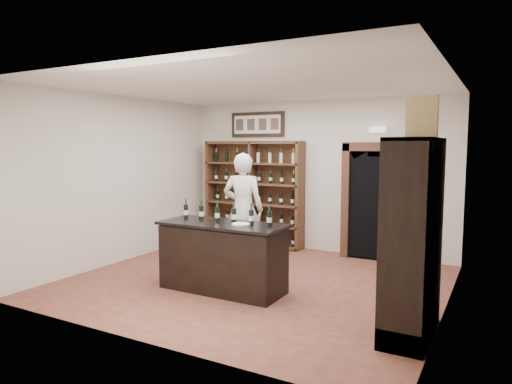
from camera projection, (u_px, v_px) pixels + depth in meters
floor at (255, 281)px, 7.11m from camera, size 5.50×5.50×0.00m
ceiling at (255, 86)px, 6.80m from camera, size 5.50×5.50×0.00m
wall_back at (315, 176)px, 9.13m from camera, size 5.50×0.04×3.00m
wall_left at (122, 179)px, 8.27m from camera, size 0.04×5.00×3.00m
wall_right at (449, 195)px, 5.64m from camera, size 0.04×5.00×3.00m
wine_shelf at (254, 193)px, 9.65m from camera, size 2.20×0.38×2.20m
framed_picture at (257, 124)px, 9.62m from camera, size 1.25×0.04×0.52m
arched_doorway at (375, 198)px, 8.42m from camera, size 1.17×0.35×2.17m
emergency_light at (378, 130)px, 8.37m from camera, size 0.30×0.10×0.10m
tasting_counter at (223, 257)px, 6.63m from camera, size 1.88×0.78×1.00m
counter_bottle_0 at (186, 211)px, 6.99m from camera, size 0.07×0.07×0.30m
counter_bottle_1 at (201, 213)px, 6.85m from camera, size 0.07×0.07×0.30m
counter_bottle_2 at (217, 214)px, 6.71m from camera, size 0.07×0.07×0.30m
counter_bottle_3 at (234, 216)px, 6.57m from camera, size 0.07×0.07×0.30m
counter_bottle_4 at (251, 217)px, 6.43m from camera, size 0.07×0.07×0.30m
counter_bottle_5 at (269, 219)px, 6.30m from camera, size 0.07×0.07×0.30m
side_cabinet at (415, 269)px, 5.04m from camera, size 0.48×1.20×2.20m
shopkeeper at (243, 209)px, 8.05m from camera, size 0.81×0.62×1.98m
plate at (241, 224)px, 6.40m from camera, size 0.26×0.26×0.02m
wine_crate at (422, 117)px, 5.13m from camera, size 0.34×0.14×0.48m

